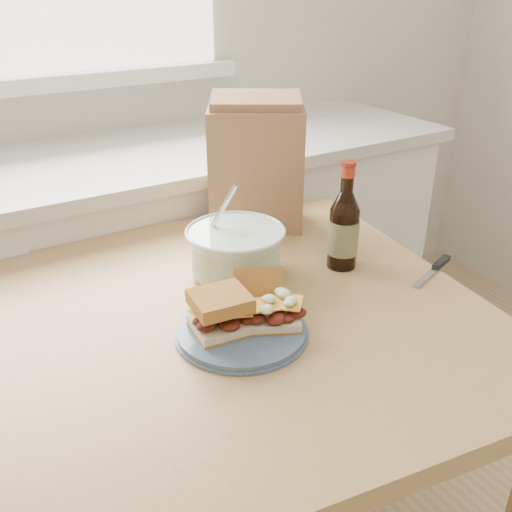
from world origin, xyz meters
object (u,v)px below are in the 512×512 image
coleslaw_bowl (236,253)px  paper_bag (256,168)px  dining_table (238,357)px  plate (242,331)px  beer_bottle (344,229)px

coleslaw_bowl → paper_bag: 0.32m
dining_table → coleslaw_bowl: coleslaw_bowl is taller
dining_table → coleslaw_bowl: bearing=69.3°
plate → paper_bag: paper_bag is taller
beer_bottle → paper_bag: paper_bag is taller
coleslaw_bowl → dining_table: bearing=-118.4°
beer_bottle → paper_bag: size_ratio=0.80×
dining_table → paper_bag: paper_bag is taller
coleslaw_bowl → plate: bearing=-116.9°
plate → coleslaw_bowl: bearing=63.1°
coleslaw_bowl → beer_bottle: size_ratio=0.88×
dining_table → coleslaw_bowl: (0.07, 0.12, 0.18)m
dining_table → coleslaw_bowl: 0.23m
plate → coleslaw_bowl: size_ratio=1.11×
coleslaw_bowl → beer_bottle: 0.25m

